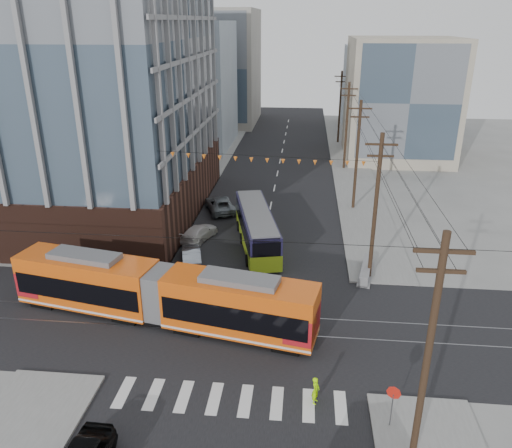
{
  "coord_description": "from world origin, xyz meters",
  "views": [
    {
      "loc": [
        3.32,
        -22.96,
        17.96
      ],
      "look_at": [
        0.11,
        9.36,
        4.7
      ],
      "focal_mm": 35.0,
      "sensor_mm": 36.0,
      "label": 1
    }
  ],
  "objects": [
    {
      "name": "pedestrian",
      "position": [
        4.32,
        -2.76,
        0.76
      ],
      "size": [
        0.49,
        0.63,
        1.51
      ],
      "primitive_type": "imported",
      "rotation": [
        0.0,
        0.0,
        1.3
      ],
      "color": "#A9FF02",
      "rests_on": "ground"
    },
    {
      "name": "parked_car_grey",
      "position": [
        -5.01,
        23.91,
        0.73
      ],
      "size": [
        4.15,
        5.78,
        1.46
      ],
      "primitive_type": "imported",
      "rotation": [
        0.0,
        0.0,
        3.51
      ],
      "color": "slate",
      "rests_on": "ground"
    },
    {
      "name": "jersey_barrier",
      "position": [
        8.3,
        11.4,
        0.42
      ],
      "size": [
        1.75,
        4.34,
        0.85
      ],
      "primitive_type": "cube",
      "rotation": [
        0.0,
        0.0,
        -0.19
      ],
      "color": "slate",
      "rests_on": "ground"
    },
    {
      "name": "utility_pole_far",
      "position": [
        8.5,
        56.0,
        5.5
      ],
      "size": [
        0.3,
        0.3,
        11.0
      ],
      "primitive_type": "cylinder",
      "color": "black",
      "rests_on": "ground"
    },
    {
      "name": "office_building",
      "position": [
        -22.0,
        23.0,
        14.3
      ],
      "size": [
        30.0,
        25.0,
        28.6
      ],
      "primitive_type": "cube",
      "color": "#381E16",
      "rests_on": "ground"
    },
    {
      "name": "ground",
      "position": [
        0.0,
        0.0,
        0.0
      ],
      "size": [
        160.0,
        160.0,
        0.0
      ],
      "primitive_type": "plane",
      "color": "slate"
    },
    {
      "name": "bg_bldg_nw_far",
      "position": [
        -14.0,
        72.0,
        10.0
      ],
      "size": [
        16.0,
        18.0,
        20.0
      ],
      "primitive_type": "cube",
      "color": "gray",
      "rests_on": "ground"
    },
    {
      "name": "city_bus",
      "position": [
        -0.51,
        16.03,
        1.62
      ],
      "size": [
        5.02,
        11.71,
        3.24
      ],
      "primitive_type": null,
      "rotation": [
        0.0,
        0.0,
        0.23
      ],
      "color": "#191633",
      "rests_on": "ground"
    },
    {
      "name": "parked_car_white",
      "position": [
        -5.69,
        16.76,
        0.65
      ],
      "size": [
        3.14,
        4.83,
        1.3
      ],
      "primitive_type": "imported",
      "rotation": [
        0.0,
        0.0,
        2.82
      ],
      "color": "silver",
      "rests_on": "ground"
    },
    {
      "name": "bg_bldg_nw_near",
      "position": [
        -17.0,
        52.0,
        9.0
      ],
      "size": [
        18.0,
        16.0,
        18.0
      ],
      "primitive_type": "cube",
      "color": "#8C99A5",
      "rests_on": "ground"
    },
    {
      "name": "utility_pole_near",
      "position": [
        8.5,
        -6.0,
        5.5
      ],
      "size": [
        0.3,
        0.3,
        11.0
      ],
      "primitive_type": "cylinder",
      "color": "black",
      "rests_on": "ground"
    },
    {
      "name": "stop_sign",
      "position": [
        7.83,
        -4.1,
        1.12
      ],
      "size": [
        0.88,
        0.88,
        2.25
      ],
      "primitive_type": null,
      "rotation": [
        0.0,
        0.0,
        -0.37
      ],
      "color": "red",
      "rests_on": "ground"
    },
    {
      "name": "streetcar",
      "position": [
        -5.44,
        3.86,
        1.93
      ],
      "size": [
        20.18,
        6.73,
        3.86
      ],
      "primitive_type": null,
      "rotation": [
        0.0,
        0.0,
        -0.2
      ],
      "color": "#D8500E",
      "rests_on": "ground"
    },
    {
      "name": "parked_car_silver",
      "position": [
        -5.34,
        12.12,
        0.67
      ],
      "size": [
        2.44,
        4.31,
        1.34
      ],
      "primitive_type": "imported",
      "rotation": [
        0.0,
        0.0,
        3.41
      ],
      "color": "gray",
      "rests_on": "ground"
    },
    {
      "name": "bg_bldg_ne_far",
      "position": [
        18.0,
        68.0,
        7.0
      ],
      "size": [
        16.0,
        16.0,
        14.0
      ],
      "primitive_type": "cube",
      "color": "#8C99A5",
      "rests_on": "ground"
    },
    {
      "name": "bg_bldg_ne_near",
      "position": [
        16.0,
        48.0,
        8.0
      ],
      "size": [
        14.0,
        14.0,
        16.0
      ],
      "primitive_type": "cube",
      "color": "gray",
      "rests_on": "ground"
    }
  ]
}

